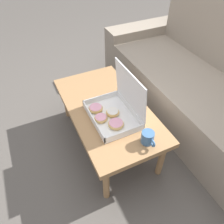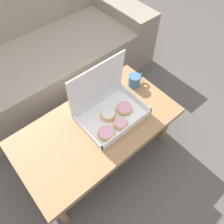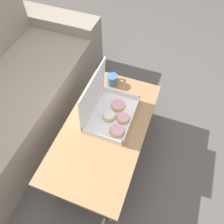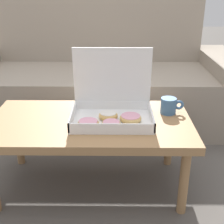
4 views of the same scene
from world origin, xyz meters
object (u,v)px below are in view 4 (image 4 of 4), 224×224
(couch, at_px, (99,80))
(pastry_box, at_px, (111,109))
(coffee_mug, at_px, (169,106))
(coffee_table, at_px, (90,128))

(couch, bearing_deg, pastry_box, -83.31)
(pastry_box, xyz_separation_m, coffee_mug, (0.30, 0.09, -0.02))
(couch, distance_m, pastry_box, 0.93)
(coffee_table, distance_m, pastry_box, 0.15)
(couch, xyz_separation_m, coffee_mug, (0.40, -0.82, 0.12))
(coffee_table, relative_size, coffee_mug, 8.40)
(coffee_table, xyz_separation_m, pastry_box, (0.11, 0.00, 0.10))
(couch, relative_size, pastry_box, 5.28)
(couch, bearing_deg, coffee_mug, -63.87)
(coffee_table, relative_size, pastry_box, 2.55)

